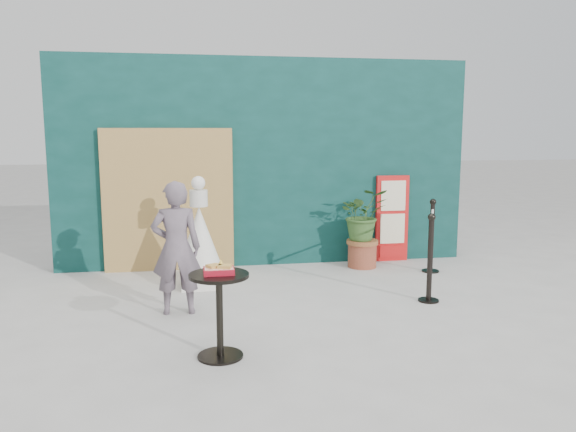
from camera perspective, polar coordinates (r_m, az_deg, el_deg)
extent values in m
plane|color=#ADAAA5|center=(5.51, 2.18, -12.23)|extent=(60.00, 60.00, 0.00)
cube|color=#0A302C|center=(8.26, -2.31, 5.44)|extent=(6.00, 0.30, 3.00)
cube|color=tan|center=(8.03, -12.04, 1.58)|extent=(1.80, 0.08, 2.00)
imported|color=#685965|center=(6.13, -11.29, -3.20)|extent=(0.53, 0.35, 1.44)
cube|color=red|center=(8.63, 10.50, -0.24)|extent=(0.50, 0.06, 1.30)
cube|color=beige|center=(8.55, 10.65, 2.04)|extent=(0.38, 0.02, 0.45)
cube|color=beige|center=(8.62, 10.56, -1.26)|extent=(0.38, 0.02, 0.45)
cube|color=red|center=(8.68, 10.49, -3.54)|extent=(0.38, 0.02, 0.18)
cube|color=white|center=(7.24, -8.88, -6.12)|extent=(0.47, 0.47, 0.26)
cone|color=silver|center=(7.13, -8.98, -2.11)|extent=(0.55, 0.55, 0.77)
cylinder|color=silver|center=(7.05, -9.07, 1.80)|extent=(0.22, 0.22, 0.21)
sphere|color=white|center=(7.03, -9.11, 3.33)|extent=(0.17, 0.17, 0.17)
cylinder|color=black|center=(5.10, -6.88, -13.92)|extent=(0.40, 0.40, 0.02)
cylinder|color=black|center=(4.98, -6.95, -10.19)|extent=(0.06, 0.06, 0.72)
cylinder|color=black|center=(4.87, -7.03, -6.01)|extent=(0.52, 0.52, 0.03)
cube|color=#AB1224|center=(4.86, -7.04, -5.55)|extent=(0.26, 0.19, 0.05)
cube|color=red|center=(4.85, -7.05, -5.24)|extent=(0.24, 0.17, 0.00)
cube|color=#E4B953|center=(4.86, -7.53, -5.05)|extent=(0.15, 0.14, 0.02)
cube|color=tan|center=(4.83, -6.44, -5.10)|extent=(0.13, 0.13, 0.02)
cone|color=yellow|center=(4.89, -6.85, -4.72)|extent=(0.06, 0.06, 0.06)
cylinder|color=brown|center=(8.23, 7.54, -3.99)|extent=(0.41, 0.41, 0.34)
cylinder|color=brown|center=(8.19, 7.57, -2.62)|extent=(0.46, 0.46, 0.06)
imported|color=#325624|center=(8.12, 7.62, 0.18)|extent=(0.68, 0.59, 0.75)
cylinder|color=black|center=(6.80, 14.08, -8.31)|extent=(0.24, 0.24, 0.02)
cylinder|color=black|center=(6.68, 14.22, -4.44)|extent=(0.06, 0.06, 0.96)
sphere|color=black|center=(6.58, 14.39, -0.11)|extent=(0.09, 0.09, 0.09)
cylinder|color=black|center=(8.18, 14.26, -5.43)|extent=(0.24, 0.24, 0.02)
cylinder|color=black|center=(8.08, 14.38, -2.19)|extent=(0.06, 0.06, 0.96)
sphere|color=black|center=(8.00, 14.52, 1.40)|extent=(0.09, 0.09, 0.09)
cylinder|color=silver|center=(7.31, 14.43, -0.14)|extent=(0.63, 1.31, 0.03)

